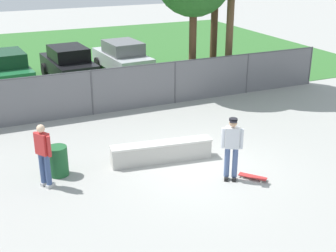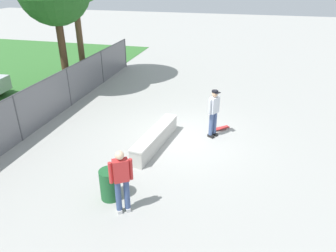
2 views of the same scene
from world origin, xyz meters
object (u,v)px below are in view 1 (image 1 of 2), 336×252
concrete_ledge (162,152)px  skateboarder (232,146)px  car_silver (123,57)px  car_green (7,69)px  skateboard (253,177)px  car_black (68,63)px  trash_bin (58,161)px  bystander (43,153)px

concrete_ledge → skateboarder: size_ratio=1.72×
car_silver → car_green: bearing=-179.0°
skateboard → car_silver: car_silver is taller
skateboard → car_black: bearing=100.8°
car_green → trash_bin: size_ratio=4.93×
trash_bin → concrete_ledge: bearing=-7.2°
concrete_ledge → skateboarder: skateboarder is taller
skateboarder → car_green: size_ratio=0.43×
car_green → bystander: bearing=-90.5°
skateboarder → car_black: size_ratio=0.43×
skateboarder → car_black: skateboarder is taller
bystander → trash_bin: bystander is taller
car_green → car_silver: bearing=1.0°
car_silver → trash_bin: size_ratio=4.93×
skateboard → car_silver: (0.47, 12.70, 0.77)m
skateboard → bystander: (-5.39, 1.95, 0.94)m
skateboard → car_silver: bearing=87.9°
bystander → trash_bin: 0.91m
car_black → car_green: bearing=178.2°
skateboarder → bystander: bearing=160.4°
skateboarder → skateboard: 1.15m
skateboard → concrete_ledge: bearing=131.8°
concrete_ledge → skateboard: concrete_ledge is taller
skateboard → car_green: car_green is taller
concrete_ledge → car_green: (-3.40, 10.48, 0.52)m
skateboard → bystander: size_ratio=0.41×
car_silver → trash_bin: 11.56m
car_black → car_silver: same height
car_green → bystander: size_ratio=2.37×
concrete_ledge → skateboarder: bearing=-55.3°
skateboard → bystander: bearing=160.1°
car_black → car_silver: size_ratio=1.00×
skateboard → car_green: size_ratio=0.17×
concrete_ledge → car_green: size_ratio=0.73×
car_silver → car_black: bearing=-176.1°
car_black → trash_bin: (-2.55, -10.01, -0.40)m
car_green → car_black: 2.90m
skateboarder → car_green: bearing=110.8°
car_black → bystander: bystander is taller
car_green → trash_bin: (0.35, -10.10, -0.40)m
skateboarder → trash_bin: (-4.35, 2.26, -0.59)m
trash_bin → skateboarder: bearing=-27.4°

